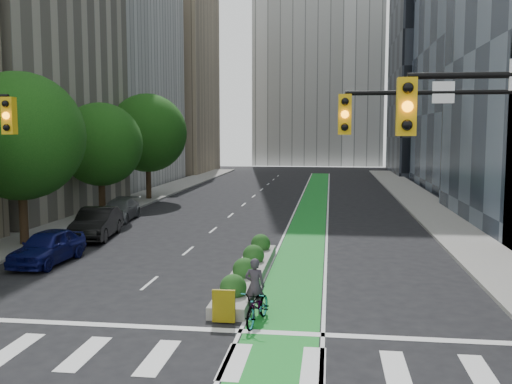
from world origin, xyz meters
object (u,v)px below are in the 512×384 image
(parked_car_left_far, at_px, (119,210))
(parked_car_left_mid, at_px, (97,223))
(median_planter, at_px, (248,270))
(bicycle, at_px, (258,306))
(parked_car_left_near, at_px, (48,247))
(cyclist, at_px, (255,286))

(parked_car_left_far, bearing_deg, parked_car_left_mid, -84.55)
(median_planter, xyz_separation_m, bicycle, (1.02, -5.08, 0.16))
(median_planter, distance_m, parked_car_left_far, 17.40)
(parked_car_left_near, xyz_separation_m, parked_car_left_far, (-1.40, 12.28, -0.07))
(bicycle, bearing_deg, cyclist, 112.88)
(parked_car_left_mid, xyz_separation_m, parked_car_left_far, (-1.09, 6.25, -0.14))
(median_planter, relative_size, parked_car_left_near, 2.30)
(parked_car_left_mid, bearing_deg, parked_car_left_far, 92.29)
(median_planter, relative_size, bicycle, 5.04)
(parked_car_left_near, distance_m, parked_car_left_far, 12.36)
(cyclist, relative_size, parked_car_left_near, 0.40)
(bicycle, relative_size, parked_car_left_far, 0.43)
(cyclist, distance_m, parked_car_left_mid, 15.57)
(bicycle, height_order, parked_car_left_near, parked_car_left_near)
(median_planter, xyz_separation_m, parked_car_left_mid, (-9.47, 7.58, 0.46))
(bicycle, distance_m, parked_car_left_far, 22.17)
(cyclist, bearing_deg, median_planter, -71.32)
(bicycle, xyz_separation_m, parked_car_left_far, (-11.58, 18.90, 0.16))
(parked_car_left_mid, relative_size, parked_car_left_far, 1.06)
(median_planter, xyz_separation_m, parked_car_left_far, (-10.56, 13.83, 0.32))
(median_planter, height_order, parked_car_left_far, parked_car_left_far)
(bicycle, distance_m, parked_car_left_mid, 16.44)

